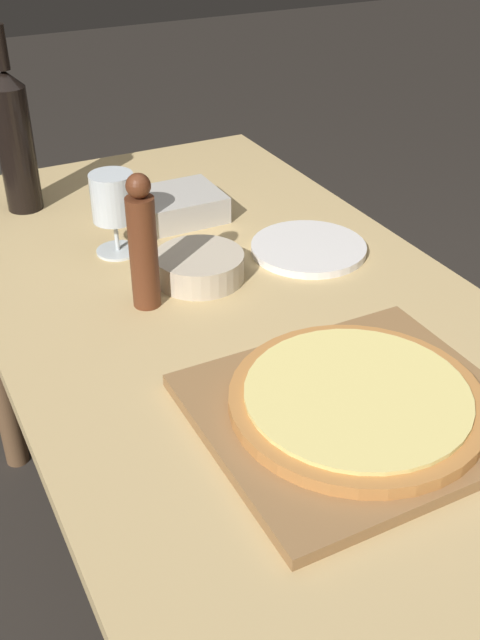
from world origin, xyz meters
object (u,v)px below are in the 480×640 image
(pizza, at_px, (357,399))
(wine_glass, at_px, (113,201))
(wine_bottle, at_px, (15,138))
(small_bowl, at_px, (199,267))
(pepper_mill, at_px, (143,245))

(pizza, xyz_separation_m, wine_glass, (-0.12, 0.59, 0.07))
(wine_bottle, height_order, small_bowl, wine_bottle)
(pizza, height_order, wine_bottle, wine_bottle)
(pizza, xyz_separation_m, wine_bottle, (-0.23, 0.86, 0.12))
(pepper_mill, distance_m, small_bowl, 0.14)
(pepper_mill, relative_size, wine_glass, 1.49)
(wine_bottle, relative_size, pepper_mill, 1.60)
(pepper_mill, relative_size, small_bowl, 1.47)
(pizza, bearing_deg, wine_bottle, 104.75)
(small_bowl, bearing_deg, pizza, -86.06)
(pizza, distance_m, pepper_mill, 0.42)
(wine_bottle, relative_size, small_bowl, 2.34)
(pizza, height_order, wine_glass, wine_glass)
(pizza, xyz_separation_m, small_bowl, (-0.03, 0.43, -0.01))
(small_bowl, bearing_deg, wine_glass, 120.37)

